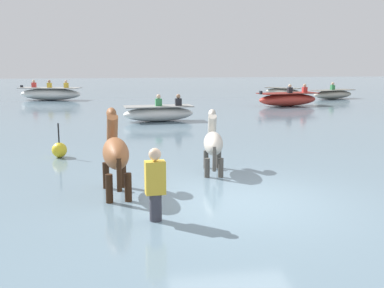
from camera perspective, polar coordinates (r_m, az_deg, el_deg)
The scene contains 11 objects.
ground_plane at distance 8.90m, azimuth 5.82°, elevation -9.54°, with size 120.00×120.00×0.00m, color #666051.
water_surface at distance 18.44m, azimuth -1.77°, elevation 1.62°, with size 90.00×90.00×0.43m, color slate.
horse_lead_chestnut at distance 9.12m, azimuth -9.27°, elevation -1.30°, with size 0.61×1.87×2.03m.
horse_trailing_pinto at distance 10.77m, azimuth 2.58°, elevation -0.08°, with size 0.62×1.67×1.81m.
boat_near_port at distance 31.79m, azimuth 16.72°, elevation 5.81°, with size 3.24×1.93×1.06m.
boat_mid_channel at distance 30.90m, azimuth -16.82°, elevation 5.87°, with size 4.11×2.33×1.25m.
boat_distant_west at distance 26.44m, azimuth 11.56°, elevation 5.35°, with size 3.65×1.88×1.20m.
boat_mid_outer at distance 34.36m, azimuth 10.94°, elevation 6.30°, with size 2.48×2.34×0.51m.
boat_distant_east at distance 19.62m, azimuth -4.07°, elevation 3.74°, with size 3.02×1.36×1.12m.
person_onlooker_left at distance 7.60m, azimuth -4.46°, elevation -6.15°, with size 0.34×0.23×1.63m.
channel_buoy at distance 12.90m, azimuth -15.80°, elevation -0.68°, with size 0.40×0.40×0.91m.
Camera 1 is at (-2.10, -8.11, 3.03)m, focal length 43.94 mm.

